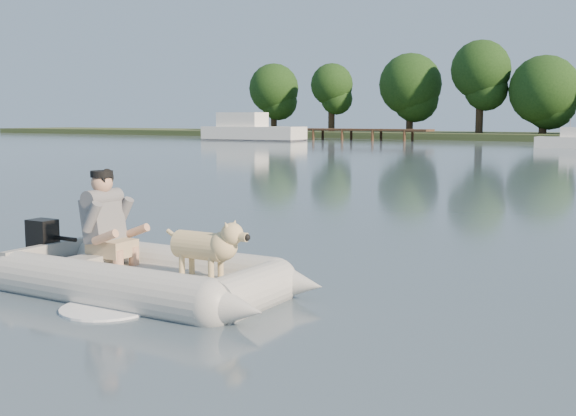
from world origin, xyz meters
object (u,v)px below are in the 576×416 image
Objects in this scene: dog at (201,251)px; dock at (337,134)px; man at (104,217)px; motorboat at (573,134)px; cabin_cruiser at (253,127)px; dinghy at (149,239)px.

dock is at bearing 115.06° from dog.
man is 0.24× the size of motorboat.
dock is 17.87× the size of dog.
dock is 1.89× the size of cabin_cruiser.
dog is at bearing 4.57° from dinghy.
dinghy is at bearing -60.87° from cabin_cruiser.
motorboat is at bearing -7.62° from cabin_cruiser.
cabin_cruiser is 1.97× the size of motorboat.
cabin_cruiser is at bearing 121.89° from dinghy.
dock reaches higher than dog.
dinghy is at bearing -175.43° from dog.
dinghy reaches higher than dock.
man is 1.16× the size of dog.
cabin_cruiser reaches higher than motorboat.
dinghy is at bearing -63.90° from dock.
motorboat is at bearing 94.11° from dog.
dock is 58.65m from dog.
man is at bearing 180.00° from dog.
dog is 0.21× the size of motorboat.
man is at bearing 175.76° from dinghy.
cabin_cruiser is at bearing 122.53° from dog.
dog is (0.70, 0.08, -0.08)m from dinghy.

